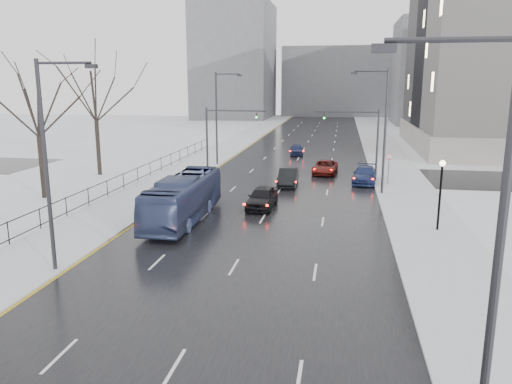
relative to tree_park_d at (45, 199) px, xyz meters
The scene contains 25 objects.
road 31.51m from the tree_park_d, 55.60° to the left, with size 16.00×150.00×0.04m, color black.
cross_road 22.65m from the tree_park_d, 38.19° to the left, with size 130.00×10.00×0.04m, color black.
sidewalk_left 27.01m from the tree_park_d, 74.32° to the left, with size 5.00×150.00×0.16m, color silver.
sidewalk_right 38.43m from the tree_park_d, 42.57° to the left, with size 5.00×150.00×0.16m, color silver.
park_strip 26.09m from the tree_park_d, 94.84° to the left, with size 14.00×150.00×0.12m, color white.
tree_park_d is the anchor object (origin of this frame).
tree_park_e 10.01m from the tree_park_d, 92.29° to the left, with size 9.45×9.45×13.50m, color black, non-canonical shape.
iron_fence 6.31m from the tree_park_d, 39.81° to the right, with size 0.06×70.00×1.30m.
streetlight_r_near 35.80m from the tree_park_d, 42.75° to the right, with size 2.95×0.25×10.00m.
streetlight_r_mid 27.24m from the tree_park_d, 13.01° to the left, with size 2.95×0.25×10.00m.
streetlight_l_near 17.90m from the tree_park_d, 55.47° to the right, with size 2.95×0.25×10.00m.
streetlight_l_far 21.17m from the tree_park_d, 61.85° to the left, with size 2.95×0.25×10.00m.
lamppost_r_mid 29.23m from the tree_park_d, ahead, with size 0.36×0.36×4.28m.
mast_signal_right 29.05m from the tree_park_d, 29.12° to the left, with size 6.10×0.33×6.50m.
mast_signal_left 17.96m from the tree_park_d, 53.20° to the left, with size 6.10×0.33×6.50m.
no_uturn_sign 28.88m from the tree_park_d, 20.32° to the left, with size 0.60×0.06×2.70m.
bldg_far_right 93.70m from the tree_park_d, 60.51° to the left, with size 24.00×20.00×22.00m, color slate.
bldg_far_left 92.17m from the tree_park_d, 92.64° to the left, with size 18.00×22.00×28.00m, color slate.
bldg_far_center 108.59m from the tree_park_d, 78.38° to the left, with size 30.00×18.00×18.00m, color slate.
bus 13.47m from the tree_park_d, 18.02° to the right, with size 2.49×10.64×2.96m, color #3A4671.
sedan_center_near 17.32m from the tree_park_d, ahead, with size 1.83×4.54×1.55m, color black.
sedan_right_near 20.07m from the tree_park_d, 24.13° to the left, with size 1.59×4.55×1.50m, color black.
sedan_right_cross 25.82m from the tree_park_d, 34.39° to the left, with size 2.23×4.83×1.34m, color #5D1410.
sedan_right_far 27.19m from the tree_park_d, 23.08° to the left, with size 2.04×5.02×1.46m, color navy.
sedan_center_far 32.28m from the tree_park_d, 57.59° to the left, with size 1.60×3.97×1.35m, color #18224A.
Camera 1 is at (5.03, -0.75, 8.99)m, focal length 35.00 mm.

